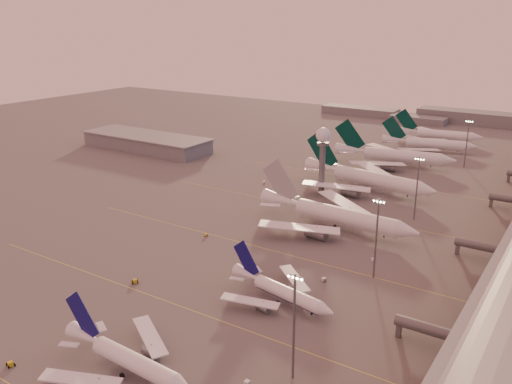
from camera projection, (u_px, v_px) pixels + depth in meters
The scene contains 25 objects.
ground at pixel (108, 304), 148.02m from camera, with size 700.00×700.00×0.00m, color #5E5B5B.
taxiway_markings at pixel (302, 257), 177.11m from camera, with size 180.00×185.25×0.02m.
hangar at pixel (147, 142), 320.56m from camera, with size 82.00×27.00×8.50m.
radar_tower at pixel (323, 147), 234.66m from camera, with size 6.40×6.40×31.10m.
mast_a at pixel (294, 322), 113.70m from camera, with size 3.60×0.56×25.00m.
mast_b at pixel (376, 235), 159.12m from camera, with size 3.60×0.56×25.00m.
mast_c at pixel (417, 186), 205.57m from camera, with size 3.60×0.56×25.00m.
mast_d at pixel (467, 142), 278.38m from camera, with size 3.60×0.56×25.00m.
distant_horizon at pixel (441, 116), 404.75m from camera, with size 165.00×37.50×9.00m.
narrowbody_near at pixel (127, 361), 118.37m from camera, with size 38.97×31.09×15.22m.
narrowbody_mid at pixel (281, 293), 148.19m from camera, with size 35.84×28.34×14.12m.
widebody_white at pixel (336, 219), 199.56m from camera, with size 64.92×51.89×22.82m.
greentail_a at pixel (368, 181), 243.81m from camera, with size 66.10×53.04×24.09m.
greentail_b at pixel (394, 158), 284.56m from camera, with size 63.15×50.60×23.08m.
greentail_c at pixel (429, 146), 314.80m from camera, with size 53.18×42.47×19.63m.
greentail_d at pixel (438, 136), 339.55m from camera, with size 53.45×42.86×19.51m.
gsv_tug_near at pixel (11, 364), 121.53m from camera, with size 3.05×4.11×1.05m.
gsv_catering_a at pixel (248, 377), 114.53m from camera, with size 5.57×2.80×4.50m.
gsv_tug_mid at pixel (135, 281), 159.43m from camera, with size 4.65×4.36×1.15m.
gsv_truck_b at pixel (325, 278), 160.10m from camera, with size 5.99×3.92×2.28m.
gsv_truck_c at pixel (207, 233), 193.38m from camera, with size 5.76×3.46×2.19m.
gsv_catering_b at pixel (374, 256), 173.09m from camera, with size 5.17×2.75×4.09m.
gsv_tug_far at pixel (352, 208), 220.52m from camera, with size 2.68×3.89×1.03m.
gsv_truck_d at pixel (265, 181), 255.71m from camera, with size 2.56×4.88×1.87m.
gsv_tug_hangar at pixel (427, 192), 240.63m from camera, with size 3.41×2.12×0.95m.
Camera 1 is at (105.66, -87.94, 74.86)m, focal length 38.00 mm.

